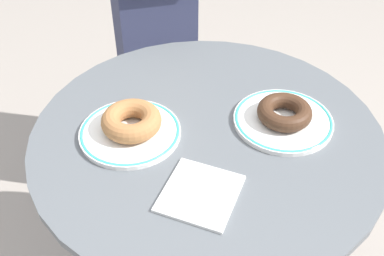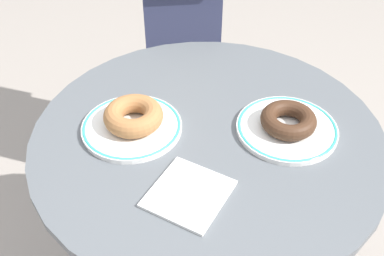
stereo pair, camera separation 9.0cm
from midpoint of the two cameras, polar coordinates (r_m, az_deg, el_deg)
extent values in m
cylinder|color=#565B60|center=(0.93, 4.75, -1.10)|extent=(0.71, 0.71, 0.02)
cylinder|color=#565B60|center=(1.20, 3.80, -13.78)|extent=(0.06, 0.06, 0.69)
cylinder|color=white|center=(0.93, -4.71, -0.01)|extent=(0.20, 0.20, 0.01)
torus|color=#38B2A8|center=(0.93, -4.72, 0.14)|extent=(0.20, 0.20, 0.01)
cylinder|color=white|center=(0.95, 14.32, -0.21)|extent=(0.20, 0.20, 0.01)
torus|color=#38B2A8|center=(0.95, 14.35, -0.06)|extent=(0.20, 0.20, 0.01)
torus|color=#A36B3D|center=(0.92, -4.49, 1.42)|extent=(0.12, 0.12, 0.04)
torus|color=#422819|center=(0.94, 14.55, 0.85)|extent=(0.12, 0.12, 0.03)
cube|color=white|center=(0.81, 2.81, -8.27)|extent=(0.15, 0.16, 0.01)
cube|color=#2D3351|center=(1.63, 0.07, 6.36)|extent=(0.34, 0.40, 0.85)
camera|label=1|loc=(0.05, -87.13, 2.49)|focal=43.12mm
camera|label=2|loc=(0.05, 92.87, -2.49)|focal=43.12mm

